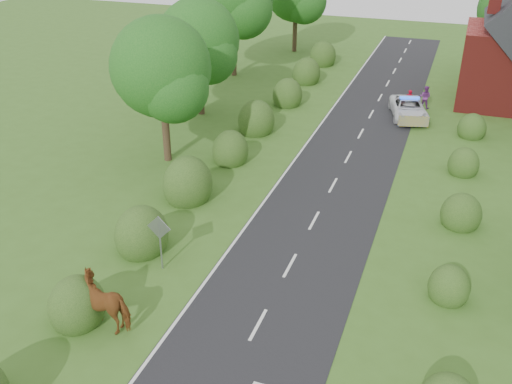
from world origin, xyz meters
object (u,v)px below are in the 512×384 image
at_px(pedestrian_red, 409,100).
at_px(police_van, 408,108).
at_px(road_sign, 160,235).
at_px(pedestrian_purple, 425,97).
at_px(cow, 109,303).

bearing_deg(pedestrian_red, police_van, 85.58).
bearing_deg(police_van, road_sign, -123.32).
distance_m(road_sign, pedestrian_red, 24.94).
distance_m(police_van, pedestrian_purple, 2.63).
bearing_deg(pedestrian_red, cow, 64.94).
relative_size(police_van, pedestrian_purple, 3.16).
relative_size(road_sign, cow, 1.03).
distance_m(road_sign, cow, 3.78).
height_order(road_sign, police_van, road_sign).
bearing_deg(road_sign, cow, -92.04).
distance_m(police_van, pedestrian_red, 1.56).
relative_size(road_sign, police_van, 0.48).
height_order(road_sign, pedestrian_red, road_sign).
bearing_deg(pedestrian_purple, cow, 88.32).
bearing_deg(road_sign, pedestrian_red, 72.84).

